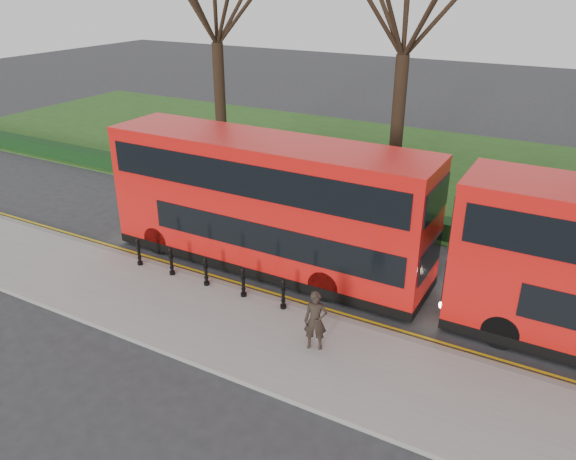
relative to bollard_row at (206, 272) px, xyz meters
The scene contains 11 objects.
ground 1.65m from the bollard_row, 63.11° to the left, with size 120.00×120.00×0.00m, color #28282B.
pavement 1.88m from the bollard_row, 67.47° to the right, with size 60.00×4.00×0.15m, color gray.
kerb 0.96m from the bollard_row, 27.08° to the left, with size 60.00×0.25×0.16m, color slate.
grass_verge 16.38m from the bollard_row, 87.60° to the left, with size 60.00×18.00×0.06m, color #264717.
hedge 8.18m from the bollard_row, 85.20° to the left, with size 60.00×0.90×0.80m, color black.
yellow_line_outer 1.14m from the bollard_row, 43.52° to the left, with size 60.00×0.10×0.01m, color yellow.
yellow_line_inner 1.27m from the bollard_row, 51.15° to the left, with size 60.00×0.10×0.01m, color yellow.
tree_mid 14.34m from the bollard_row, 76.69° to the left, with size 7.92×7.92×12.37m.
bollard_row is the anchor object (origin of this frame).
bus_lead 3.25m from the bollard_row, 70.26° to the left, with size 12.14×2.79×4.83m.
pedestrian 5.12m from the bollard_row, 15.70° to the right, with size 0.66×0.44×1.82m, color black.
Camera 1 is at (10.08, -14.79, 9.99)m, focal length 35.00 mm.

